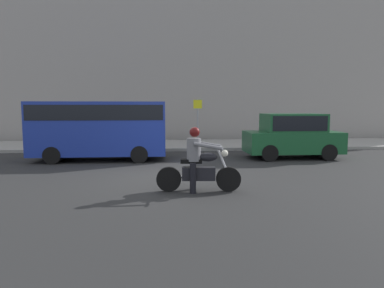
# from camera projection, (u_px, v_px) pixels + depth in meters

# --- Properties ---
(ground_plane) EXTENTS (80.00, 80.00, 0.00)m
(ground_plane) POSITION_uv_depth(u_px,v_px,m) (166.00, 176.00, 10.32)
(ground_plane) COLOR #252525
(sidewalk_slab) EXTENTS (40.00, 4.40, 0.14)m
(sidewalk_slab) POSITION_uv_depth(u_px,v_px,m) (165.00, 145.00, 18.24)
(sidewalk_slab) COLOR gray
(sidewalk_slab) RESTS_ON ground_plane
(building_facade) EXTENTS (40.00, 1.40, 10.45)m
(building_facade) POSITION_uv_depth(u_px,v_px,m) (164.00, 55.00, 21.06)
(building_facade) COLOR gray
(building_facade) RESTS_ON ground_plane
(motorcycle_with_rider_gray) EXTENTS (2.08, 0.70, 1.59)m
(motorcycle_with_rider_gray) POSITION_uv_depth(u_px,v_px,m) (198.00, 165.00, 8.40)
(motorcycle_with_rider_gray) COLOR black
(motorcycle_with_rider_gray) RESTS_ON ground_plane
(parked_hatchback_forest_green) EXTENTS (3.76, 1.76, 1.80)m
(parked_hatchback_forest_green) POSITION_uv_depth(u_px,v_px,m) (292.00, 135.00, 13.91)
(parked_hatchback_forest_green) COLOR #164C28
(parked_hatchback_forest_green) RESTS_ON ground_plane
(parked_van_cobalt_blue) EXTENTS (5.07, 1.96, 2.27)m
(parked_van_cobalt_blue) POSITION_uv_depth(u_px,v_px,m) (100.00, 126.00, 13.36)
(parked_van_cobalt_blue) COLOR navy
(parked_van_cobalt_blue) RESTS_ON ground_plane
(street_sign_post) EXTENTS (0.44, 0.08, 2.32)m
(street_sign_post) POSITION_uv_depth(u_px,v_px,m) (198.00, 117.00, 17.71)
(street_sign_post) COLOR gray
(street_sign_post) RESTS_ON sidewalk_slab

